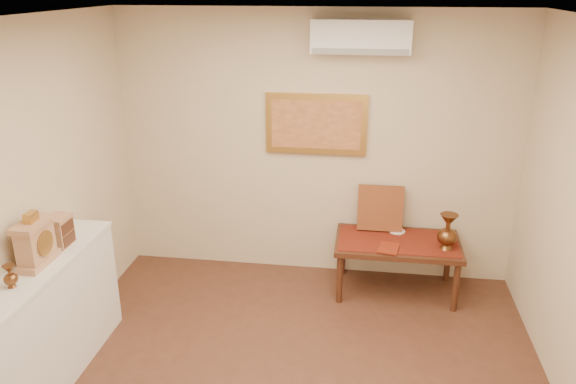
% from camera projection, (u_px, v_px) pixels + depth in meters
% --- Properties ---
extents(ceiling, '(4.50, 4.50, 0.00)m').
position_uv_depth(ceiling, '(281.00, 24.00, 3.06)').
color(ceiling, silver).
rests_on(ceiling, ground).
extents(wall_back, '(4.00, 0.02, 2.70)m').
position_uv_depth(wall_back, '(316.00, 148.00, 5.63)').
color(wall_back, beige).
rests_on(wall_back, ground).
extents(brass_urn_small, '(0.09, 0.09, 0.21)m').
position_uv_depth(brass_urn_small, '(10.00, 273.00, 3.76)').
color(brass_urn_small, brown).
rests_on(brass_urn_small, display_ledge).
extents(table_cloth, '(1.14, 0.59, 0.01)m').
position_uv_depth(table_cloth, '(398.00, 241.00, 5.45)').
color(table_cloth, maroon).
rests_on(table_cloth, low_table).
extents(brass_urn_tall, '(0.19, 0.19, 0.42)m').
position_uv_depth(brass_urn_tall, '(448.00, 228.00, 5.21)').
color(brass_urn_tall, brown).
rests_on(brass_urn_tall, table_cloth).
extents(plate, '(0.16, 0.16, 0.01)m').
position_uv_depth(plate, '(397.00, 231.00, 5.63)').
color(plate, white).
rests_on(plate, table_cloth).
extents(menu, '(0.22, 0.28, 0.01)m').
position_uv_depth(menu, '(389.00, 248.00, 5.28)').
color(menu, maroon).
rests_on(menu, table_cloth).
extents(cushion, '(0.45, 0.19, 0.46)m').
position_uv_depth(cushion, '(380.00, 208.00, 5.63)').
color(cushion, '#5F1613').
rests_on(cushion, table_cloth).
extents(display_ledge, '(0.37, 2.02, 0.98)m').
position_uv_depth(display_ledge, '(35.00, 337.00, 4.09)').
color(display_ledge, silver).
rests_on(display_ledge, floor).
extents(mantel_clock, '(0.17, 0.36, 0.41)m').
position_uv_depth(mantel_clock, '(36.00, 242.00, 4.04)').
color(mantel_clock, tan).
rests_on(mantel_clock, display_ledge).
extents(wooden_chest, '(0.16, 0.21, 0.24)m').
position_uv_depth(wooden_chest, '(59.00, 231.00, 4.35)').
color(wooden_chest, tan).
rests_on(wooden_chest, display_ledge).
extents(low_table, '(1.20, 0.70, 0.55)m').
position_uv_depth(low_table, '(397.00, 247.00, 5.48)').
color(low_table, '#462315').
rests_on(low_table, floor).
extents(painting, '(1.00, 0.06, 0.60)m').
position_uv_depth(painting, '(316.00, 124.00, 5.51)').
color(painting, '#BC8A3C').
rests_on(painting, wall_back).
extents(ac_unit, '(0.90, 0.25, 0.30)m').
position_uv_depth(ac_unit, '(361.00, 37.00, 5.06)').
color(ac_unit, white).
rests_on(ac_unit, wall_back).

